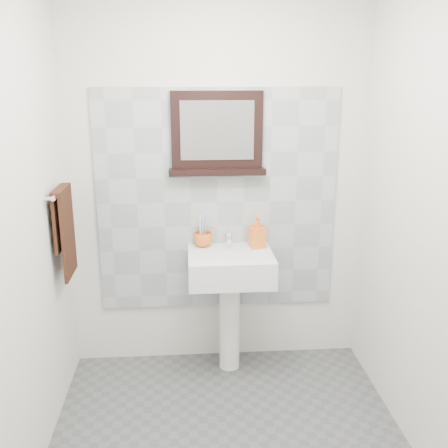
# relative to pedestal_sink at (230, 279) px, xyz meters

# --- Properties ---
(back_wall) EXTENTS (2.00, 0.01, 2.50)m
(back_wall) POSITION_rel_pedestal_sink_xyz_m (-0.07, 0.23, 0.57)
(back_wall) COLOR silver
(back_wall) RESTS_ON ground
(front_wall) EXTENTS (2.00, 0.01, 2.50)m
(front_wall) POSITION_rel_pedestal_sink_xyz_m (-0.07, -1.97, 0.57)
(front_wall) COLOR silver
(front_wall) RESTS_ON ground
(left_wall) EXTENTS (0.01, 2.20, 2.50)m
(left_wall) POSITION_rel_pedestal_sink_xyz_m (-1.07, -0.87, 0.57)
(left_wall) COLOR silver
(left_wall) RESTS_ON ground
(right_wall) EXTENTS (0.01, 2.20, 2.50)m
(right_wall) POSITION_rel_pedestal_sink_xyz_m (0.93, -0.87, 0.57)
(right_wall) COLOR silver
(right_wall) RESTS_ON ground
(splashback) EXTENTS (1.60, 0.02, 1.50)m
(splashback) POSITION_rel_pedestal_sink_xyz_m (-0.07, 0.21, 0.47)
(splashback) COLOR #A3ACB1
(splashback) RESTS_ON back_wall
(pedestal_sink) EXTENTS (0.55, 0.44, 0.96)m
(pedestal_sink) POSITION_rel_pedestal_sink_xyz_m (0.00, 0.00, 0.00)
(pedestal_sink) COLOR white
(pedestal_sink) RESTS_ON ground
(toothbrush_cup) EXTENTS (0.14, 0.14, 0.10)m
(toothbrush_cup) POSITION_rel_pedestal_sink_xyz_m (-0.17, 0.15, 0.23)
(toothbrush_cup) COLOR orange
(toothbrush_cup) RESTS_ON pedestal_sink
(toothbrushes) EXTENTS (0.05, 0.04, 0.21)m
(toothbrushes) POSITION_rel_pedestal_sink_xyz_m (-0.17, 0.15, 0.31)
(toothbrushes) COLOR white
(toothbrushes) RESTS_ON toothbrush_cup
(soap_dispenser) EXTENTS (0.11, 0.12, 0.21)m
(soap_dispenser) POSITION_rel_pedestal_sink_xyz_m (0.19, 0.10, 0.29)
(soap_dispenser) COLOR #FF461E
(soap_dispenser) RESTS_ON pedestal_sink
(framed_mirror) EXTENTS (0.63, 0.11, 0.53)m
(framed_mirror) POSITION_rel_pedestal_sink_xyz_m (-0.07, 0.19, 0.92)
(framed_mirror) COLOR black
(framed_mirror) RESTS_ON back_wall
(towel_bar) EXTENTS (0.07, 0.40, 0.03)m
(towel_bar) POSITION_rel_pedestal_sink_xyz_m (-1.02, -0.13, 0.64)
(towel_bar) COLOR silver
(towel_bar) RESTS_ON left_wall
(hand_towel) EXTENTS (0.06, 0.30, 0.55)m
(hand_towel) POSITION_rel_pedestal_sink_xyz_m (-1.01, -0.13, 0.43)
(hand_towel) COLOR black
(hand_towel) RESTS_ON towel_bar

